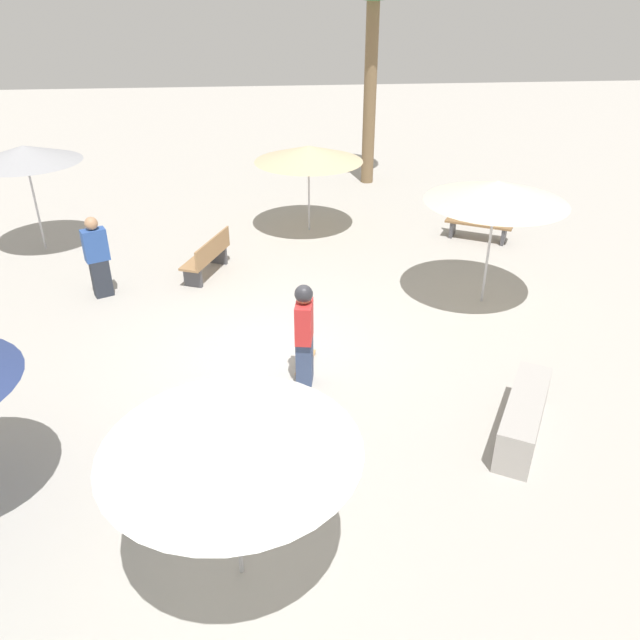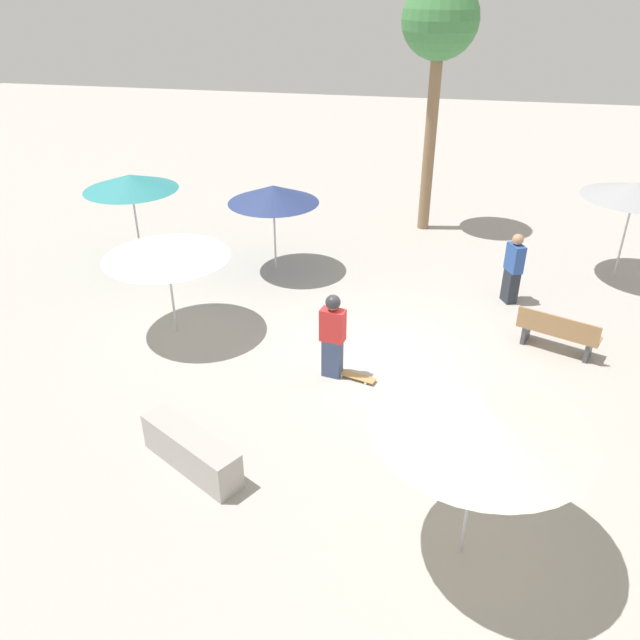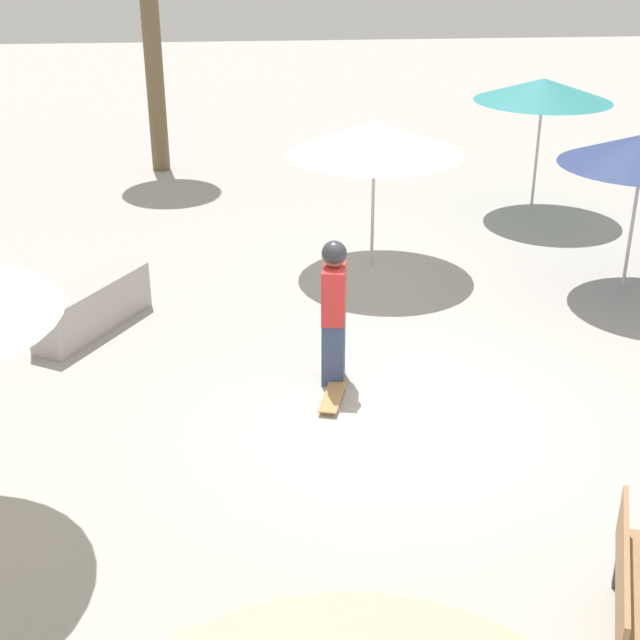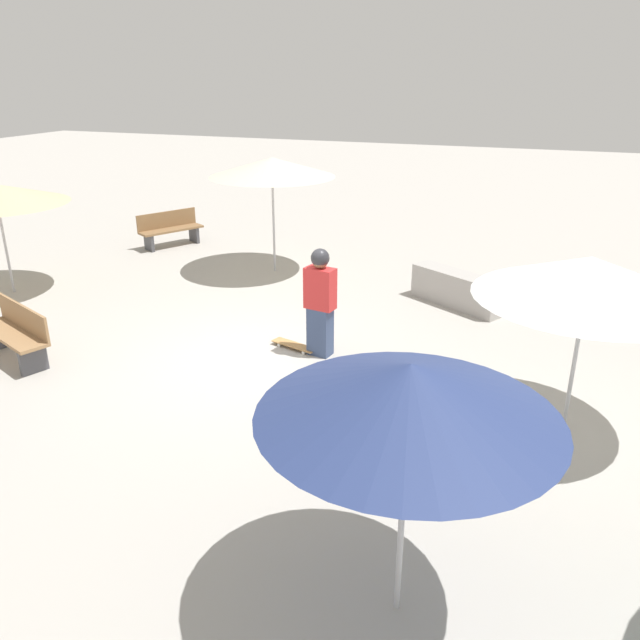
{
  "view_description": "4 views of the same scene",
  "coord_description": "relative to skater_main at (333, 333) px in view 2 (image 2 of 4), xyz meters",
  "views": [
    {
      "loc": [
        -9.16,
        -0.0,
        5.69
      ],
      "look_at": [
        -0.6,
        -0.84,
        0.94
      ],
      "focal_mm": 35.0,
      "sensor_mm": 36.0,
      "label": 1
    },
    {
      "loc": [
        0.9,
        -10.3,
        6.72
      ],
      "look_at": [
        -1.21,
        -0.14,
        0.92
      ],
      "focal_mm": 35.0,
      "sensor_mm": 36.0,
      "label": 2
    },
    {
      "loc": [
        8.11,
        -1.54,
        4.95
      ],
      "look_at": [
        -0.86,
        -0.72,
        0.78
      ],
      "focal_mm": 50.0,
      "sensor_mm": 36.0,
      "label": 3
    },
    {
      "loc": [
        -3.96,
        7.72,
        4.13
      ],
      "look_at": [
        -1.09,
        -0.01,
        0.81
      ],
      "focal_mm": 35.0,
      "sensor_mm": 36.0,
      "label": 4
    }
  ],
  "objects": [
    {
      "name": "shade_umbrella_teal",
      "position": [
        -5.94,
        4.2,
        1.24
      ],
      "size": [
        2.35,
        2.35,
        2.34
      ],
      "color": "#B7B7BC",
      "rests_on": "ground_plane"
    },
    {
      "name": "shade_umbrella_navy",
      "position": [
        -2.31,
        4.41,
        1.1
      ],
      "size": [
        2.24,
        2.24,
        2.23
      ],
      "color": "#B7B7BC",
      "rests_on": "ground_plane"
    },
    {
      "name": "bench_near",
      "position": [
        4.26,
        1.76,
        -0.49
      ],
      "size": [
        1.65,
        1.01,
        0.85
      ],
      "rotation": [
        0.0,
        0.0,
        5.9
      ],
      "color": "#47474C",
      "rests_on": "ground_plane"
    },
    {
      "name": "ground_plane",
      "position": [
        0.88,
        0.56,
        -0.91
      ],
      "size": [
        60.0,
        60.0,
        0.0
      ],
      "primitive_type": "plane",
      "color": "#ADA8A0"
    },
    {
      "name": "shade_umbrella_white",
      "position": [
        -3.59,
        0.96,
        1.04
      ],
      "size": [
        2.57,
        2.57,
        2.2
      ],
      "color": "#B7B7BC",
      "rests_on": "ground_plane"
    },
    {
      "name": "bystander_watching",
      "position": [
        3.46,
        3.84,
        -0.08
      ],
      "size": [
        0.42,
        0.52,
        1.66
      ],
      "rotation": [
        0.0,
        0.0,
        5.16
      ],
      "color": "#282D38",
      "rests_on": "ground_plane"
    },
    {
      "name": "skateboard",
      "position": [
        0.45,
        -0.05,
        -0.86
      ],
      "size": [
        0.82,
        0.41,
        0.07
      ],
      "rotation": [
        0.0,
        0.0,
        6.0
      ],
      "color": "#B7844C",
      "rests_on": "ground_plane"
    },
    {
      "name": "palm_tree_far_back",
      "position": [
        1.2,
        8.28,
        4.56
      ],
      "size": [
        2.02,
        2.02,
        6.67
      ],
      "color": "#896B4C",
      "rests_on": "ground_plane"
    },
    {
      "name": "skater_main",
      "position": [
        0.0,
        0.0,
        0.0
      ],
      "size": [
        0.49,
        0.32,
        1.7
      ],
      "rotation": [
        0.0,
        0.0,
        6.11
      ],
      "color": "#38476B",
      "rests_on": "ground_plane"
    },
    {
      "name": "concrete_ledge",
      "position": [
        -1.65,
        -2.93,
        -0.6
      ],
      "size": [
        1.86,
        1.35,
        0.63
      ],
      "rotation": [
        0.0,
        0.0,
        2.61
      ],
      "color": "#A8A39E",
      "rests_on": "ground_plane"
    },
    {
      "name": "shade_umbrella_cream",
      "position": [
        2.46,
        -3.73,
        1.33
      ],
      "size": [
        2.65,
        2.65,
        2.44
      ],
      "color": "#B7B7BC",
      "rests_on": "ground_plane"
    },
    {
      "name": "shade_umbrella_grey",
      "position": [
        6.15,
        5.74,
        1.33
      ],
      "size": [
        2.43,
        2.43,
        2.43
      ],
      "color": "#B7B7BC",
      "rests_on": "ground_plane"
    }
  ]
}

